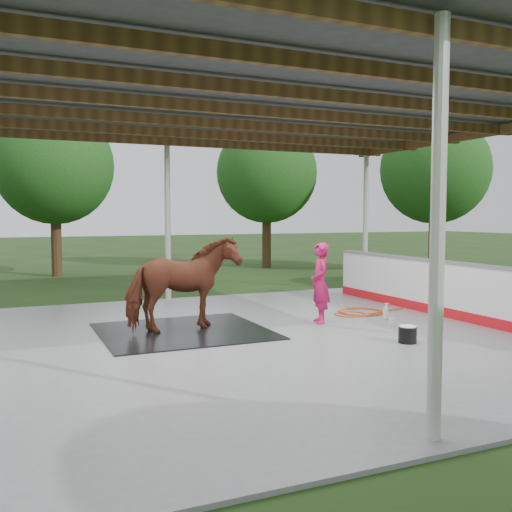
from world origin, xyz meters
name	(u,v)px	position (x,y,z in m)	size (l,w,h in m)	color
ground	(242,341)	(0.00, 0.00, 0.00)	(100.00, 100.00, 0.00)	#1E3814
concrete_slab	(242,340)	(0.00, 0.00, 0.03)	(12.00, 10.00, 0.05)	slate
pavilion_structure	(241,102)	(0.00, 0.00, 3.97)	(12.60, 10.60, 4.05)	beige
dasher_board	(454,292)	(4.60, 0.00, 0.59)	(0.16, 8.00, 1.15)	red
tree_belt	(238,122)	(0.30, 0.90, 3.79)	(28.00, 28.00, 5.80)	#382314
rubber_mat	(183,331)	(-0.74, 0.93, 0.06)	(2.89, 2.71, 0.02)	black
horse	(183,284)	(-0.74, 0.93, 0.91)	(0.90, 1.98, 1.67)	brown
handler	(320,283)	(1.91, 0.68, 0.82)	(0.56, 0.37, 1.55)	#C71555
wash_bucket	(408,334)	(2.35, -1.39, 0.19)	(0.30, 0.30, 0.28)	black
soap_bottle_a	(386,311)	(3.30, 0.48, 0.21)	(0.13, 0.13, 0.33)	silver
soap_bottle_b	(392,320)	(3.02, -0.10, 0.15)	(0.09, 0.10, 0.21)	#338CD8
hose_coil	(359,312)	(3.24, 1.33, 0.06)	(1.85, 1.03, 0.02)	#C1440D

